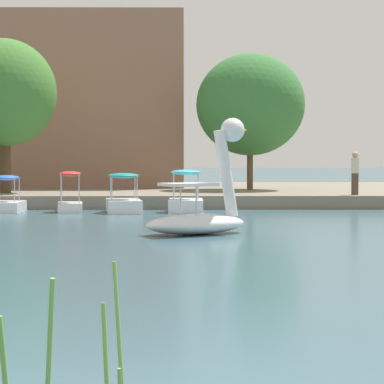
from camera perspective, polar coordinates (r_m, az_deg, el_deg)
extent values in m
cube|color=slate|center=(39.74, -0.30, -0.03)|extent=(136.23, 20.25, 0.53)
ellipsoid|color=white|center=(19.49, 0.29, -2.45)|extent=(3.04, 2.34, 0.53)
cylinder|color=white|center=(19.83, 2.58, 1.41)|extent=(0.77, 0.58, 2.31)
sphere|color=white|center=(19.94, 3.09, 4.72)|extent=(0.85, 0.85, 0.64)
cone|color=yellow|center=(20.07, 3.73, 4.70)|extent=(0.51, 0.49, 0.35)
cube|color=white|center=(19.33, -0.29, 0.57)|extent=(1.61, 1.49, 0.08)
cylinder|color=silver|center=(18.93, 0.32, -0.62)|extent=(0.04, 0.04, 0.76)
cylinder|color=silver|center=(19.77, -0.88, -0.50)|extent=(0.04, 0.04, 0.76)
cube|color=white|center=(28.19, -0.47, -1.04)|extent=(1.27, 2.29, 0.48)
ellipsoid|color=#2DB7D1|center=(28.15, -0.47, 1.51)|extent=(1.14, 1.33, 0.20)
cylinder|color=#B7B7BF|center=(28.69, -1.37, 0.51)|extent=(0.04, 0.04, 1.01)
cylinder|color=#B7B7BF|center=(28.69, 0.44, 0.51)|extent=(0.04, 0.04, 1.01)
cylinder|color=#B7B7BF|center=(27.63, -1.42, 0.44)|extent=(0.04, 0.04, 1.01)
cylinder|color=#B7B7BF|center=(27.63, 0.46, 0.44)|extent=(0.04, 0.04, 1.01)
cube|color=white|center=(28.04, -5.20, -1.06)|extent=(1.55, 2.53, 0.48)
ellipsoid|color=teal|center=(27.99, -5.21, 1.24)|extent=(1.33, 1.53, 0.20)
cylinder|color=#B7B7BF|center=(28.53, -6.19, 0.37)|extent=(0.04, 0.04, 0.89)
cylinder|color=#B7B7BF|center=(28.59, -4.35, 0.38)|extent=(0.04, 0.04, 0.89)
cylinder|color=#B7B7BF|center=(27.43, -6.09, 0.29)|extent=(0.04, 0.04, 0.89)
cylinder|color=#B7B7BF|center=(27.49, -4.18, 0.30)|extent=(0.04, 0.04, 0.89)
cube|color=white|center=(28.62, -9.21, -1.14)|extent=(1.13, 1.83, 0.35)
ellipsoid|color=red|center=(28.57, -9.23, 1.37)|extent=(0.98, 1.22, 0.20)
cylinder|color=#B7B7BF|center=(29.04, -9.86, 0.31)|extent=(0.04, 0.04, 1.08)
cylinder|color=#B7B7BF|center=(29.03, -8.56, 0.32)|extent=(0.04, 0.04, 1.08)
cylinder|color=#B7B7BF|center=(28.14, -9.90, 0.25)|extent=(0.04, 0.04, 1.08)
cylinder|color=#B7B7BF|center=(28.14, -8.55, 0.26)|extent=(0.04, 0.04, 1.08)
cube|color=white|center=(29.17, -13.84, -1.09)|extent=(1.22, 2.11, 0.38)
ellipsoid|color=blue|center=(29.13, -13.86, 1.06)|extent=(0.99, 1.22, 0.20)
cylinder|color=#B7B7BF|center=(29.54, -12.96, 0.21)|extent=(0.04, 0.04, 0.90)
cylinder|color=#B7B7BF|center=(28.61, -13.30, 0.14)|extent=(0.04, 0.04, 0.90)
cylinder|color=brown|center=(36.57, 4.42, 2.54)|extent=(0.29, 0.29, 3.01)
ellipsoid|color=#387538|center=(36.68, 4.43, 6.62)|extent=(7.38, 7.40, 4.91)
cylinder|color=#4C3823|center=(33.54, -13.98, 3.06)|extent=(0.47, 0.47, 3.67)
ellipsoid|color=#427A33|center=(33.67, -14.02, 7.32)|extent=(5.25, 5.39, 4.63)
cube|color=#47382D|center=(31.35, 12.24, 0.59)|extent=(0.27, 0.26, 0.88)
cube|color=beige|center=(31.34, 12.25, 1.97)|extent=(0.30, 0.29, 0.63)
sphere|color=tan|center=(31.34, 12.26, 2.78)|extent=(0.26, 0.26, 0.26)
cube|color=#996B56|center=(43.74, -12.95, 6.44)|extent=(18.59, 9.07, 9.10)
cylinder|color=#669942|center=(4.68, -10.84, -13.52)|extent=(0.12, 0.20, 1.20)
cylinder|color=#669942|center=(4.73, -5.43, -12.93)|extent=(0.10, 0.08, 1.27)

